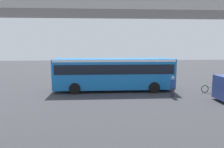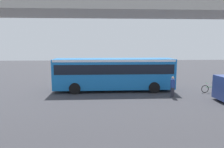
% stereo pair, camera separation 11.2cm
% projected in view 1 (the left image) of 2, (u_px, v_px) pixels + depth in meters
% --- Properties ---
extents(ground, '(80.00, 80.00, 0.00)m').
position_uv_depth(ground, '(115.00, 89.00, 20.93)').
color(ground, '#38383D').
extents(city_bus, '(11.54, 2.85, 3.15)m').
position_uv_depth(city_bus, '(114.00, 72.00, 20.00)').
color(city_bus, '#196BB7').
rests_on(city_bus, ground).
extents(bicycle_green, '(1.77, 0.44, 0.96)m').
position_uv_depth(bicycle_green, '(210.00, 89.00, 19.35)').
color(bicycle_green, black).
rests_on(bicycle_green, ground).
extents(pedestrian, '(0.38, 0.38, 1.79)m').
position_uv_depth(pedestrian, '(173.00, 87.00, 17.66)').
color(pedestrian, '#2D2D38').
rests_on(pedestrian, ground).
extents(traffic_sign, '(0.08, 0.60, 2.80)m').
position_uv_depth(traffic_sign, '(68.00, 68.00, 23.28)').
color(traffic_sign, slate).
rests_on(traffic_sign, ground).
extents(lane_dash_leftmost, '(2.00, 0.20, 0.01)m').
position_uv_depth(lane_dash_leftmost, '(163.00, 83.00, 24.56)').
color(lane_dash_leftmost, silver).
rests_on(lane_dash_leftmost, ground).
extents(lane_dash_left, '(2.00, 0.20, 0.01)m').
position_uv_depth(lane_dash_left, '(130.00, 83.00, 24.31)').
color(lane_dash_left, silver).
rests_on(lane_dash_left, ground).
extents(lane_dash_centre, '(2.00, 0.20, 0.01)m').
position_uv_depth(lane_dash_centre, '(96.00, 83.00, 24.07)').
color(lane_dash_centre, silver).
rests_on(lane_dash_centre, ground).
extents(lane_dash_right, '(2.00, 0.20, 0.01)m').
position_uv_depth(lane_dash_right, '(62.00, 84.00, 23.82)').
color(lane_dash_right, silver).
rests_on(lane_dash_right, ground).
extents(pedestrian_overpass, '(30.93, 2.60, 7.29)m').
position_uv_depth(pedestrian_overpass, '(138.00, 19.00, 8.43)').
color(pedestrian_overpass, '#B2ADA5').
rests_on(pedestrian_overpass, ground).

